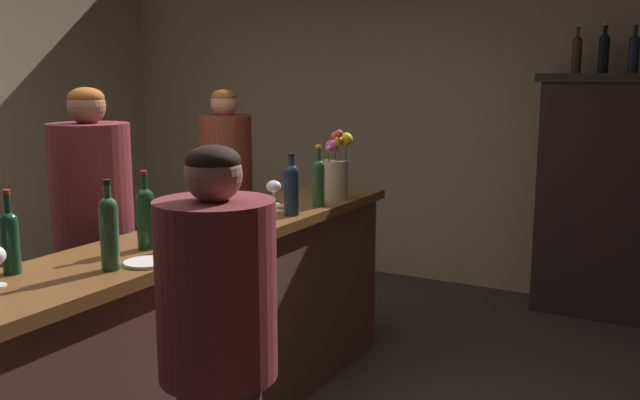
{
  "coord_description": "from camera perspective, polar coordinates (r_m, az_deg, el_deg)",
  "views": [
    {
      "loc": [
        2.39,
        -2.35,
        1.7
      ],
      "look_at": [
        0.92,
        0.31,
        1.15
      ],
      "focal_mm": 39.33,
      "sensor_mm": 36.0,
      "label": 1
    }
  ],
  "objects": [
    {
      "name": "wine_bottle_pinot",
      "position": [
        2.92,
        -14.01,
        -1.21
      ],
      "size": [
        0.07,
        0.07,
        0.32
      ],
      "color": "#153A1A",
      "rests_on": "bar_counter"
    },
    {
      "name": "bar_counter",
      "position": [
        3.4,
        -8.91,
        -10.51
      ],
      "size": [
        0.53,
        2.85,
        0.99
      ],
      "color": "brown",
      "rests_on": "ground"
    },
    {
      "name": "wine_bottle_rose",
      "position": [
        3.75,
        -0.13,
        1.62
      ],
      "size": [
        0.07,
        0.07,
        0.33
      ],
      "color": "#274927",
      "rests_on": "bar_counter"
    },
    {
      "name": "display_bottle_left",
      "position": [
        5.26,
        20.17,
        11.19
      ],
      "size": [
        0.07,
        0.07,
        0.31
      ],
      "color": "#4B2C18",
      "rests_on": "display_cabinet"
    },
    {
      "name": "wine_bottle_riesling",
      "position": [
        2.72,
        -23.9,
        -2.9
      ],
      "size": [
        0.06,
        0.06,
        0.3
      ],
      "color": "#123522",
      "rests_on": "bar_counter"
    },
    {
      "name": "display_bottle_midleft",
      "position": [
        5.23,
        22.1,
        11.18
      ],
      "size": [
        0.07,
        0.07,
        0.34
      ],
      "color": "black",
      "rests_on": "display_cabinet"
    },
    {
      "name": "wine_glass_mid",
      "position": [
        3.44,
        -7.97,
        0.19
      ],
      "size": [
        0.07,
        0.07,
        0.15
      ],
      "color": "white",
      "rests_on": "bar_counter"
    },
    {
      "name": "wine_bottle_merlot",
      "position": [
        3.02,
        -8.53,
        -0.87
      ],
      "size": [
        0.08,
        0.08,
        0.29
      ],
      "color": "#2D4F30",
      "rests_on": "bar_counter"
    },
    {
      "name": "patron_in_grey",
      "position": [
        3.57,
        -17.87,
        -3.37
      ],
      "size": [
        0.38,
        0.38,
        1.64
      ],
      "rotation": [
        0.0,
        0.0,
        0.5
      ],
      "color": "maroon",
      "rests_on": "ground"
    },
    {
      "name": "patron_tall",
      "position": [
        4.99,
        -7.64,
        0.54
      ],
      "size": [
        0.37,
        0.37,
        1.6
      ],
      "rotation": [
        0.0,
        0.0,
        -0.99
      ],
      "color": "brown",
      "rests_on": "ground"
    },
    {
      "name": "flower_arrangement",
      "position": [
        3.98,
        1.33,
        2.44
      ],
      "size": [
        0.15,
        0.15,
        0.4
      ],
      "color": "tan",
      "rests_on": "bar_counter"
    },
    {
      "name": "wine_bottle_chardonnay",
      "position": [
        2.64,
        -16.78,
        -2.28
      ],
      "size": [
        0.07,
        0.07,
        0.33
      ],
      "color": "#294F2E",
      "rests_on": "bar_counter"
    },
    {
      "name": "display_cabinet",
      "position": [
        5.28,
        22.56,
        0.59
      ],
      "size": [
        1.03,
        0.41,
        1.71
      ],
      "color": "#2E221F",
      "rests_on": "ground"
    },
    {
      "name": "wine_bottle_malbec",
      "position": [
        3.52,
        -2.33,
        1.06
      ],
      "size": [
        0.08,
        0.08,
        0.31
      ],
      "color": "#16283B",
      "rests_on": "bar_counter"
    },
    {
      "name": "bartender",
      "position": [
        2.28,
        -8.26,
        -12.92
      ],
      "size": [
        0.37,
        0.37,
        1.49
      ],
      "rotation": [
        0.0,
        0.0,
        2.86
      ],
      "color": "#322B31",
      "rests_on": "ground"
    },
    {
      "name": "display_bottle_center",
      "position": [
        5.21,
        24.17,
        10.93
      ],
      "size": [
        0.07,
        0.07,
        0.32
      ],
      "color": "#1D233B",
      "rests_on": "display_cabinet"
    },
    {
      "name": "wine_glass_front",
      "position": [
        3.84,
        -3.8,
        1.06
      ],
      "size": [
        0.08,
        0.08,
        0.13
      ],
      "color": "white",
      "rests_on": "bar_counter"
    },
    {
      "name": "wall_back",
      "position": [
        5.99,
        5.33,
        7.52
      ],
      "size": [
        5.41,
        0.12,
        2.85
      ],
      "primitive_type": "cube",
      "color": "tan",
      "rests_on": "ground"
    },
    {
      "name": "cheese_plate",
      "position": [
        2.72,
        -13.9,
        -4.96
      ],
      "size": [
        0.17,
        0.17,
        0.01
      ],
      "primitive_type": "cylinder",
      "color": "white",
      "rests_on": "bar_counter"
    }
  ]
}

